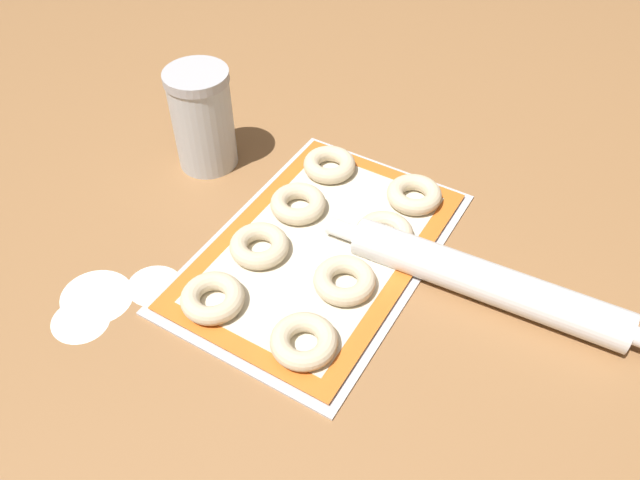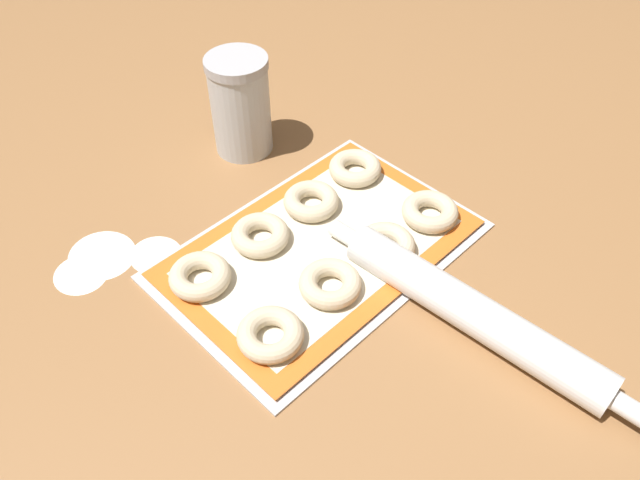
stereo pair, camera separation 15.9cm
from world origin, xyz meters
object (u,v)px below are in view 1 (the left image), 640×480
(bagel_front_mid_right, at_px, (384,234))
(rolling_pin, at_px, (485,281))
(bagel_front_far_right, at_px, (414,194))
(flour_canister, at_px, (203,119))
(bagel_back_mid_right, at_px, (298,204))
(bagel_back_mid_left, at_px, (259,246))
(bagel_front_mid_left, at_px, (345,280))
(bagel_back_far_right, at_px, (329,165))
(bagel_back_far_left, at_px, (213,298))
(bagel_front_far_left, at_px, (304,341))
(baking_tray, at_px, (320,249))

(bagel_front_mid_right, xyz_separation_m, rolling_pin, (-0.02, -0.16, 0.00))
(bagel_front_far_right, distance_m, rolling_pin, 0.20)
(bagel_front_far_right, relative_size, flour_canister, 0.50)
(bagel_front_far_right, distance_m, bagel_back_mid_right, 0.19)
(bagel_front_far_right, distance_m, bagel_back_mid_left, 0.27)
(bagel_front_mid_left, bearing_deg, bagel_back_far_right, 34.94)
(bagel_front_mid_left, height_order, bagel_front_far_right, same)
(bagel_front_mid_left, bearing_deg, bagel_front_far_right, -2.02)
(bagel_back_mid_left, xyz_separation_m, rolling_pin, (0.10, -0.31, 0.00))
(bagel_back_far_left, height_order, bagel_back_far_right, same)
(bagel_back_far_left, xyz_separation_m, rolling_pin, (0.22, -0.31, 0.00))
(bagel_front_mid_left, distance_m, rolling_pin, 0.20)
(flour_canister, xyz_separation_m, rolling_pin, (-0.04, -0.52, -0.06))
(bagel_front_far_left, xyz_separation_m, rolling_pin, (0.21, -0.17, 0.00))
(bagel_back_far_left, xyz_separation_m, bagel_back_mid_left, (0.11, 0.00, 0.00))
(bagel_front_mid_left, xyz_separation_m, bagel_back_mid_right, (0.10, 0.14, 0.00))
(bagel_front_far_right, bearing_deg, baking_tray, 154.84)
(baking_tray, bearing_deg, bagel_front_far_right, -25.16)
(bagel_back_far_right, relative_size, rolling_pin, 0.18)
(bagel_back_far_right, bearing_deg, bagel_back_mid_left, -178.29)
(flour_canister, bearing_deg, rolling_pin, -94.56)
(baking_tray, distance_m, bagel_front_mid_left, 0.09)
(bagel_front_far_left, bearing_deg, bagel_back_far_right, 25.01)
(baking_tray, xyz_separation_m, bagel_back_mid_left, (-0.06, 0.07, 0.02))
(bagel_front_far_right, height_order, bagel_back_far_left, same)
(baking_tray, height_order, bagel_front_far_right, bagel_front_far_right)
(baking_tray, bearing_deg, bagel_front_mid_left, -125.62)
(baking_tray, relative_size, bagel_back_mid_right, 5.29)
(baking_tray, xyz_separation_m, bagel_front_mid_right, (0.06, -0.08, 0.02))
(baking_tray, height_order, bagel_back_mid_right, bagel_back_mid_right)
(bagel_front_far_left, height_order, bagel_front_mid_right, same)
(baking_tray, relative_size, bagel_back_far_right, 5.29)
(bagel_front_mid_right, bearing_deg, bagel_front_far_left, 179.72)
(baking_tray, relative_size, bagel_front_mid_right, 5.29)
(bagel_front_mid_left, relative_size, bagel_back_mid_right, 1.00)
(bagel_back_far_left, height_order, bagel_back_mid_right, same)
(bagel_front_mid_right, bearing_deg, bagel_front_mid_left, 176.68)
(baking_tray, distance_m, flour_canister, 0.30)
(bagel_front_mid_left, xyz_separation_m, bagel_front_mid_right, (0.11, -0.01, 0.00))
(bagel_front_far_left, relative_size, bagel_front_mid_left, 1.00)
(bagel_front_mid_right, distance_m, rolling_pin, 0.17)
(bagel_back_mid_left, xyz_separation_m, flour_canister, (0.14, 0.21, 0.06))
(bagel_front_far_left, height_order, bagel_back_far_right, same)
(bagel_front_mid_left, distance_m, bagel_front_mid_right, 0.11)
(flour_canister, distance_m, rolling_pin, 0.52)
(baking_tray, height_order, bagel_back_mid_left, bagel_back_mid_left)
(rolling_pin, bearing_deg, bagel_back_mid_right, 89.01)
(bagel_front_mid_right, height_order, rolling_pin, rolling_pin)
(baking_tray, height_order, bagel_front_mid_left, bagel_front_mid_left)
(bagel_back_far_left, height_order, flour_canister, flour_canister)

